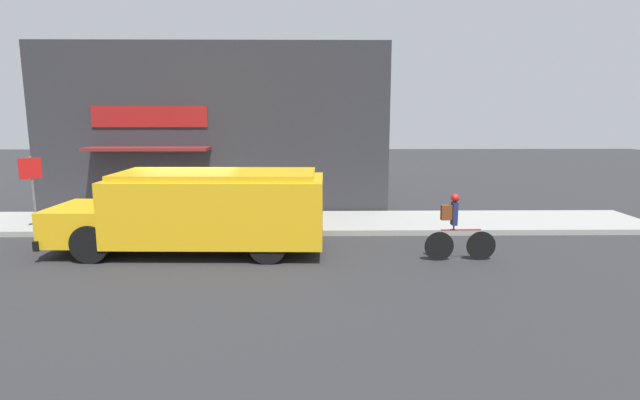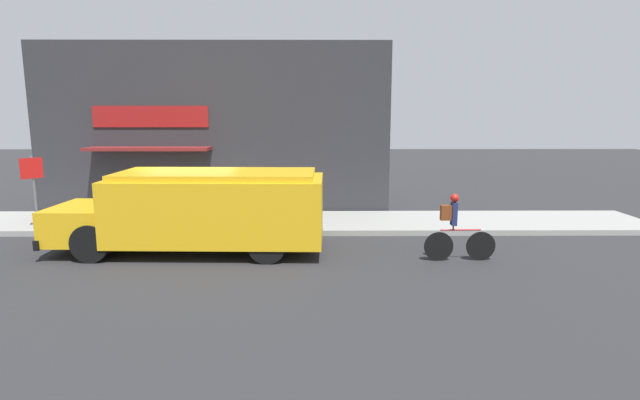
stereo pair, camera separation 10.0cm
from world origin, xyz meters
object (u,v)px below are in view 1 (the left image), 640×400
cyclist (456,229)px  stop_sign_post (32,180)px  trash_bin (205,204)px  school_bus (202,209)px

cyclist → stop_sign_post: 11.95m
cyclist → trash_bin: size_ratio=2.20×
school_bus → cyclist: size_ratio=3.97×
cyclist → trash_bin: bearing=145.0°
school_bus → trash_bin: school_bus is taller
trash_bin → cyclist: bearing=-33.5°
cyclist → stop_sign_post: (-11.59, 2.82, 0.82)m
stop_sign_post → trash_bin: (4.57, 1.84, -1.04)m
cyclist → stop_sign_post: bearing=164.8°
trash_bin → stop_sign_post: bearing=-158.1°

